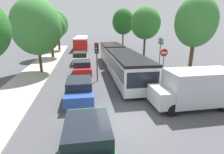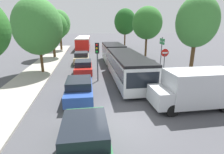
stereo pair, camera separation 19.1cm
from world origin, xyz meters
name	(u,v)px [view 1 (the left image)]	position (x,y,z in m)	size (l,w,h in m)	color
ground_plane	(122,122)	(0.00, 0.00, 0.00)	(200.00, 200.00, 0.00)	#47474C
kerb_strip_left	(44,64)	(-6.73, 15.18, 0.07)	(3.20, 40.37, 0.14)	#9E998E
articulated_bus	(119,58)	(2.00, 10.39, 1.40)	(2.71, 16.38, 2.43)	silver
city_bus_rear	(82,42)	(-1.92, 30.37, 1.43)	(3.11, 11.60, 2.47)	red
queued_car_green	(88,139)	(-1.81, -2.10, 0.75)	(1.86, 4.27, 1.48)	#236638
queued_car_blue	(80,89)	(-2.16, 3.42, 0.73)	(1.80, 4.14, 1.43)	#284799
queued_car_red	(83,67)	(-1.91, 9.86, 0.72)	(1.79, 4.10, 1.42)	#B21E19
queued_car_tan	(80,58)	(-2.16, 15.16, 0.76)	(1.89, 4.35, 1.50)	tan
white_van	(196,88)	(4.78, 1.05, 1.24)	(5.00, 2.01, 2.31)	#B7BABF
traffic_light	(97,53)	(-0.64, 7.24, 2.50)	(0.37, 0.39, 3.40)	#56595E
no_entry_sign	(164,59)	(5.40, 6.84, 1.88)	(0.70, 0.08, 2.82)	#56595E
direction_sign_post	(160,47)	(6.71, 10.49, 2.55)	(0.18, 1.40, 3.60)	#56595E
tree_left_mid	(36,27)	(-6.16, 10.91, 4.68)	(4.77, 4.77, 7.44)	#51381E
tree_left_far	(50,26)	(-6.33, 19.91, 4.68)	(4.48, 4.48, 6.89)	#51381E
tree_left_distant	(57,24)	(-6.27, 28.04, 5.12)	(4.07, 4.07, 7.63)	#51381E
tree_right_near	(196,22)	(7.55, 5.99, 5.10)	(3.38, 3.38, 7.23)	#51381E
tree_right_mid	(145,23)	(7.56, 17.94, 5.13)	(4.39, 4.39, 7.50)	#51381E
tree_right_far	(123,22)	(7.11, 30.56, 5.41)	(4.64, 4.64, 8.26)	#51381E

